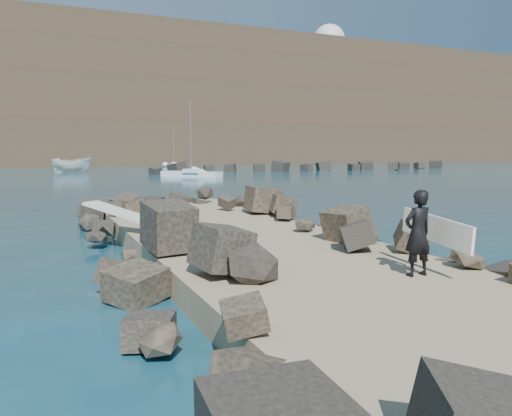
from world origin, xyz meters
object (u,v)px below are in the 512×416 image
object	(u,v)px
surfboard_resting	(125,218)
surfer_with_board	(420,233)
boat_imported	(72,165)
radome	(329,46)

from	to	relation	value
surfboard_resting	surfer_with_board	xyz separation A→B (m)	(4.43, -7.74, 0.41)
surfer_with_board	surfboard_resting	bearing A→B (deg)	119.77
boat_imported	radome	distance (m)	142.29
surfboard_resting	radome	xyz separation A→B (m)	(103.18, 154.26, 42.34)
boat_imported	surfer_with_board	size ratio (longest dim) A/B	2.75
boat_imported	surfboard_resting	bearing A→B (deg)	-170.47
surfboard_resting	radome	world-z (taller)	radome
surfer_with_board	boat_imported	bearing A→B (deg)	91.55
radome	surfboard_resting	bearing A→B (deg)	-123.78
surfboard_resting	boat_imported	xyz separation A→B (m)	(2.51, 63.02, 0.07)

